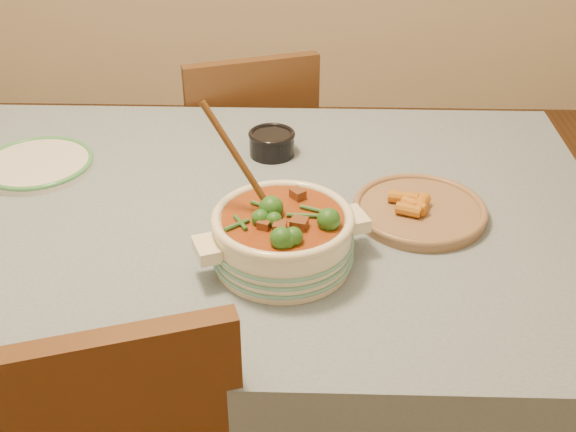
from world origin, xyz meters
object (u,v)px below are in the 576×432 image
Objects in this scene: fried_plate at (420,208)px; chair_far at (247,159)px; dining_table at (228,243)px; condiment_bowl at (272,142)px; stew_casserole at (283,233)px; white_plate at (37,164)px.

chair_far is (-0.44, 0.75, -0.29)m from fried_plate.
dining_table is 0.30m from condiment_bowl.
stew_casserole is 1.09× the size of fried_plate.
white_plate is (-0.47, 0.17, 0.10)m from dining_table.
white_plate is (-0.61, 0.36, -0.06)m from stew_casserole.
white_plate is 0.39× the size of chair_far.
white_plate is at bearing -170.83° from condiment_bowl.
stew_casserole reaches higher than dining_table.
chair_far reaches higher than fried_plate.
condiment_bowl is (0.56, 0.09, 0.02)m from white_plate.
condiment_bowl reaches higher than dining_table.
condiment_bowl is (-0.04, 0.46, -0.03)m from stew_casserole.
chair_far reaches higher than white_plate.
dining_table is 0.51m from white_plate.
dining_table is 1.94× the size of chair_far.
stew_casserole is 0.40× the size of chair_far.
dining_table is 4.93× the size of white_plate.
stew_casserole is 1.00m from chair_far.
chair_far is at bearing 51.03° from white_plate.
condiment_bowl is at bearing 71.23° from dining_table.
chair_far reaches higher than dining_table.
fried_plate is (0.90, -0.19, 0.01)m from white_plate.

